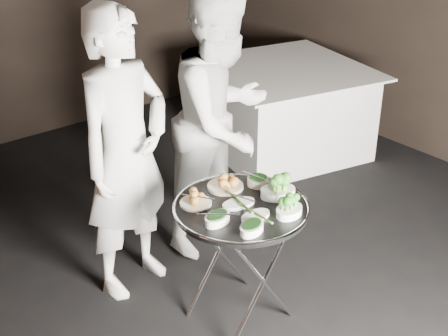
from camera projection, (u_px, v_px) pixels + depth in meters
tray_stand at (240, 258)px, 3.60m from camera, size 0.51×0.44×0.76m
serving_tray at (241, 207)px, 3.45m from camera, size 0.76×0.76×0.04m
potato_plate_a at (196, 200)px, 3.44m from camera, size 0.18×0.18×0.06m
potato_plate_b at (225, 183)px, 3.61m from camera, size 0.21×0.21×0.08m
greens_bowl at (258, 180)px, 3.64m from camera, size 0.13×0.13×0.07m
asparagus_plate_a at (239, 202)px, 3.44m from camera, size 0.21×0.14×0.04m
asparagus_plate_b at (256, 215)px, 3.33m from camera, size 0.18×0.10×0.04m
spinach_bowl_a at (217, 217)px, 3.27m from camera, size 0.18×0.14×0.07m
spinach_bowl_b at (252, 227)px, 3.20m from camera, size 0.19×0.15×0.07m
broccoli_bowl_a at (278, 191)px, 3.52m from camera, size 0.24×0.21×0.08m
broccoli_bowl_b at (289, 210)px, 3.34m from camera, size 0.19×0.16×0.07m
serving_utensils at (236, 192)px, 3.47m from camera, size 0.59×0.43×0.01m
waiter_left at (126, 155)px, 3.70m from camera, size 0.74×0.57×1.82m
waiter_right at (223, 120)px, 4.18m from camera, size 1.02×0.87×1.82m
dining_table at (283, 109)px, 5.74m from camera, size 1.39×1.39×0.79m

